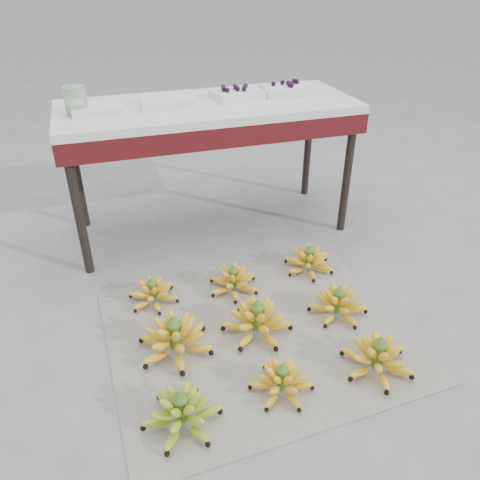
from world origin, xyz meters
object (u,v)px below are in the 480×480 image
object	(u,v)px
bunch_front_left	(182,412)
newspaper_mat	(259,334)
bunch_back_left	(153,293)
bunch_front_center	(281,381)
tray_right	(237,94)
bunch_front_right	(377,358)
bunch_mid_center	(257,321)
bunch_back_center	(233,281)
bunch_mid_right	(338,304)
glass_jar	(76,101)
vendor_table	(209,119)
bunch_back_right	(309,261)
tray_left	(167,102)
tray_far_right	(287,90)
tray_far_left	(98,110)
bunch_mid_left	(175,339)

from	to	relation	value
bunch_front_left	newspaper_mat	bearing A→B (deg)	51.87
newspaper_mat	bunch_back_left	size ratio (longest dim) A/B	4.61
bunch_front_center	tray_right	xyz separation A→B (m)	(0.25, 1.33, 0.71)
bunch_front_left	bunch_back_left	xyz separation A→B (m)	(0.01, 0.71, -0.01)
bunch_front_right	bunch_mid_center	distance (m)	0.51
bunch_front_left	bunch_back_center	distance (m)	0.78
bunch_mid_right	bunch_front_left	bearing A→B (deg)	-169.58
bunch_front_left	bunch_mid_center	size ratio (longest dim) A/B	0.86
bunch_back_left	glass_jar	bearing A→B (deg)	98.35
bunch_front_left	bunch_front_center	xyz separation A→B (m)	(0.38, 0.03, -0.01)
bunch_mid_center	vendor_table	distance (m)	1.13
bunch_front_right	tray_right	size ratio (longest dim) A/B	1.08
bunch_back_right	tray_left	bearing A→B (deg)	136.94
bunch_back_left	tray_far_right	bearing A→B (deg)	25.34
tray_left	tray_right	world-z (taller)	tray_right
bunch_front_center	tray_far_left	size ratio (longest dim) A/B	1.28
tray_right	tray_far_right	size ratio (longest dim) A/B	1.04
tray_right	bunch_front_center	bearing A→B (deg)	-100.66
bunch_front_left	tray_far_left	size ratio (longest dim) A/B	1.33
bunch_front_right	newspaper_mat	bearing A→B (deg)	147.68
vendor_table	tray_far_right	xyz separation A→B (m)	(0.46, 0.04, 0.11)
vendor_table	glass_jar	world-z (taller)	glass_jar
bunch_back_center	glass_jar	xyz separation A→B (m)	(-0.59, 0.63, 0.76)
newspaper_mat	bunch_mid_left	size ratio (longest dim) A/B	3.11
tray_far_left	tray_right	bearing A→B (deg)	4.87
bunch_mid_right	vendor_table	distance (m)	1.18
bunch_front_right	vendor_table	size ratio (longest dim) A/B	0.21
bunch_front_center	tray_far_right	xyz separation A→B (m)	(0.54, 1.33, 0.71)
newspaper_mat	bunch_mid_right	bearing A→B (deg)	2.62
newspaper_mat	tray_far_left	size ratio (longest dim) A/B	5.15
bunch_back_center	bunch_mid_left	bearing A→B (deg)	-126.49
newspaper_mat	vendor_table	bearing A→B (deg)	86.93
bunch_back_left	bunch_back_right	size ratio (longest dim) A/B	1.02
bunch_mid_right	tray_right	bearing A→B (deg)	84.87
bunch_mid_center	bunch_back_right	world-z (taller)	bunch_mid_center
tray_far_left	tray_far_right	bearing A→B (deg)	3.64
glass_jar	bunch_front_right	bearing A→B (deg)	-52.95
vendor_table	bunch_back_center	bearing A→B (deg)	-95.69
bunch_back_left	glass_jar	size ratio (longest dim) A/B	2.02
bunch_front_left	bunch_mid_left	distance (m)	0.36
newspaper_mat	bunch_back_right	distance (m)	0.56
bunch_back_center	vendor_table	xyz separation A→B (m)	(0.06, 0.65, 0.60)
bunch_back_center	glass_jar	bearing A→B (deg)	143.89
tray_far_left	bunch_back_center	bearing A→B (deg)	-51.41
glass_jar	bunch_mid_left	bearing A→B (deg)	-75.78
bunch_front_left	bunch_back_right	distance (m)	1.09
bunch_back_right	glass_jar	distance (m)	1.39
bunch_front_right	tray_far_left	distance (m)	1.70
newspaper_mat	bunch_back_right	size ratio (longest dim) A/B	4.70
newspaper_mat	bunch_back_right	bearing A→B (deg)	42.81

